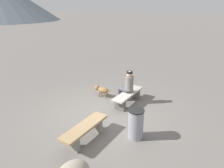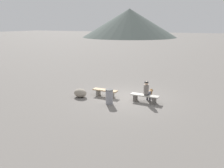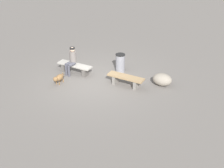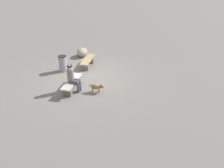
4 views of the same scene
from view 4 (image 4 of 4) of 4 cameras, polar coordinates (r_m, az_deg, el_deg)
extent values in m
cube|color=slate|center=(10.96, -6.55, 1.46)|extent=(210.00, 210.00, 0.06)
cube|color=gray|center=(12.51, -5.61, 6.25)|extent=(0.13, 0.38, 0.36)
cube|color=gray|center=(11.68, -6.97, 4.43)|extent=(0.13, 0.38, 0.36)
cube|color=#A3845B|center=(12.01, -6.32, 6.30)|extent=(1.55, 0.42, 0.07)
cube|color=#605B56|center=(10.44, -9.18, 1.08)|extent=(0.16, 0.37, 0.37)
cube|color=#605B56|center=(9.55, -11.45, -2.03)|extent=(0.16, 0.37, 0.37)
cube|color=#B2ADA3|center=(9.89, -10.37, 0.66)|extent=(1.62, 0.43, 0.06)
cylinder|color=slate|center=(9.67, -10.71, 2.36)|extent=(0.29, 0.29, 0.52)
sphere|color=beige|center=(9.51, -10.91, 4.27)|extent=(0.21, 0.21, 0.21)
cylinder|color=black|center=(9.49, -10.94, 4.59)|extent=(0.22, 0.22, 0.07)
cylinder|color=#4C4C56|center=(9.64, -9.81, 0.61)|extent=(0.20, 0.40, 0.15)
cylinder|color=#4C4C56|center=(9.68, -8.70, -0.87)|extent=(0.11, 0.11, 0.50)
cylinder|color=#4C4C56|center=(9.76, -9.37, 1.04)|extent=(0.20, 0.40, 0.15)
cylinder|color=#4C4C56|center=(9.80, -8.28, -0.42)|extent=(0.11, 0.11, 0.50)
ellipsoid|color=olive|center=(9.61, -4.25, -0.65)|extent=(0.26, 0.47, 0.24)
sphere|color=olive|center=(9.53, -2.63, -0.53)|extent=(0.20, 0.20, 0.20)
cylinder|color=olive|center=(9.74, -3.28, -1.53)|extent=(0.04, 0.04, 0.15)
cylinder|color=olive|center=(9.62, -3.45, -1.93)|extent=(0.04, 0.04, 0.15)
cylinder|color=olive|center=(9.80, -4.95, -1.38)|extent=(0.04, 0.04, 0.15)
cylinder|color=olive|center=(9.69, -5.14, -1.78)|extent=(0.04, 0.04, 0.15)
cylinder|color=olive|center=(9.65, -5.81, -0.33)|extent=(0.04, 0.12, 0.15)
cylinder|color=gray|center=(11.69, -12.58, 5.11)|extent=(0.40, 0.40, 0.80)
cylinder|color=black|center=(11.53, -12.81, 6.99)|extent=(0.43, 0.43, 0.03)
ellipsoid|color=gray|center=(13.44, -7.72, 8.14)|extent=(0.82, 0.62, 0.51)
camera|label=1|loc=(15.50, -14.37, 22.20)|focal=32.68mm
camera|label=2|loc=(15.89, -63.53, 11.06)|focal=35.97mm
camera|label=3|loc=(16.62, 39.73, 27.20)|focal=48.95mm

